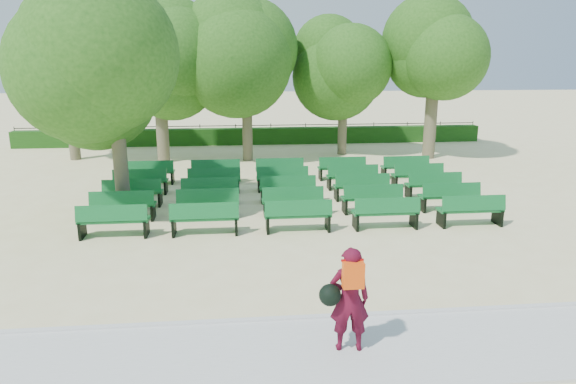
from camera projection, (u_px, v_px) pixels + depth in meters
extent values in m
plane|color=beige|center=(270.00, 219.00, 15.50)|extent=(120.00, 120.00, 0.00)
cube|color=silver|center=(299.00, 355.00, 8.37)|extent=(30.00, 2.20, 0.06)
cube|color=silver|center=(291.00, 319.00, 9.47)|extent=(30.00, 0.12, 0.10)
cube|color=#1C4C13|center=(254.00, 136.00, 28.86)|extent=(26.00, 0.70, 0.90)
cube|color=#11652A|center=(287.00, 188.00, 17.30)|extent=(1.88, 0.57, 0.06)
cube|color=#11652A|center=(288.00, 182.00, 17.02)|extent=(1.87, 0.19, 0.44)
cylinder|color=brown|center=(121.00, 169.00, 15.58)|extent=(0.43, 0.43, 2.92)
ellipsoid|color=#2E621A|center=(113.00, 75.00, 14.88)|extent=(4.80, 4.80, 4.32)
imported|color=#4C0A1D|center=(349.00, 299.00, 8.28)|extent=(0.68, 0.47, 1.78)
cube|color=#FF500D|center=(353.00, 275.00, 7.96)|extent=(0.33, 0.17, 0.42)
sphere|color=black|center=(330.00, 295.00, 8.16)|extent=(0.36, 0.36, 0.36)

